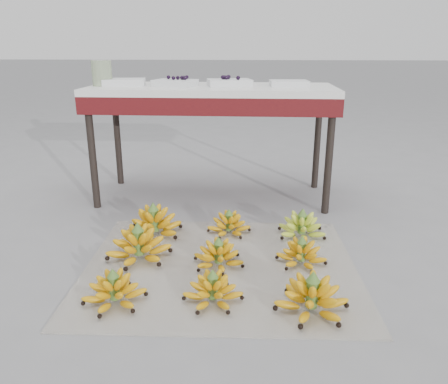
# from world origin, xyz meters

# --- Properties ---
(ground) EXTENTS (60.00, 60.00, 0.00)m
(ground) POSITION_xyz_m (0.00, 0.00, 0.00)
(ground) COLOR slate
(ground) RESTS_ON ground
(newspaper_mat) EXTENTS (1.29, 1.09, 0.01)m
(newspaper_mat) POSITION_xyz_m (0.08, -0.00, 0.00)
(newspaper_mat) COLOR silver
(newspaper_mat) RESTS_ON ground
(bunch_front_left) EXTENTS (0.26, 0.26, 0.15)m
(bunch_front_left) POSITION_xyz_m (-0.31, -0.34, 0.06)
(bunch_front_left) COLOR #E5B006
(bunch_front_left) RESTS_ON newspaper_mat
(bunch_front_center) EXTENTS (0.27, 0.27, 0.14)m
(bunch_front_center) POSITION_xyz_m (0.08, -0.31, 0.06)
(bunch_front_center) COLOR #E5B006
(bunch_front_center) RESTS_ON newspaper_mat
(bunch_front_right) EXTENTS (0.31, 0.31, 0.17)m
(bunch_front_right) POSITION_xyz_m (0.46, -0.35, 0.07)
(bunch_front_right) COLOR #E5B006
(bunch_front_right) RESTS_ON newspaper_mat
(bunch_mid_left) EXTENTS (0.34, 0.34, 0.19)m
(bunch_mid_left) POSITION_xyz_m (-0.31, 0.04, 0.07)
(bunch_mid_left) COLOR #E5B006
(bunch_mid_left) RESTS_ON newspaper_mat
(bunch_mid_center) EXTENTS (0.30, 0.30, 0.15)m
(bunch_mid_center) POSITION_xyz_m (0.07, -0.00, 0.06)
(bunch_mid_center) COLOR #E5B006
(bunch_mid_center) RESTS_ON newspaper_mat
(bunch_mid_right) EXTENTS (0.28, 0.28, 0.14)m
(bunch_mid_right) POSITION_xyz_m (0.46, 0.04, 0.05)
(bunch_mid_right) COLOR #E5B006
(bunch_mid_right) RESTS_ON newspaper_mat
(bunch_back_left) EXTENTS (0.31, 0.31, 0.19)m
(bunch_back_left) POSITION_xyz_m (-0.30, 0.32, 0.07)
(bunch_back_left) COLOR #E5B006
(bunch_back_left) RESTS_ON newspaper_mat
(bunch_back_center) EXTENTS (0.28, 0.28, 0.14)m
(bunch_back_center) POSITION_xyz_m (0.10, 0.37, 0.05)
(bunch_back_center) COLOR #E5B006
(bunch_back_center) RESTS_ON newspaper_mat
(bunch_back_right) EXTENTS (0.29, 0.29, 0.16)m
(bunch_back_right) POSITION_xyz_m (0.49, 0.36, 0.06)
(bunch_back_right) COLOR #8CB037
(bunch_back_right) RESTS_ON newspaper_mat
(vendor_table) EXTENTS (1.54, 0.62, 0.74)m
(vendor_table) POSITION_xyz_m (-0.04, 0.99, 0.65)
(vendor_table) COLOR black
(vendor_table) RESTS_ON ground
(tray_far_left) EXTENTS (0.29, 0.23, 0.04)m
(tray_far_left) POSITION_xyz_m (-0.61, 0.99, 0.76)
(tray_far_left) COLOR silver
(tray_far_left) RESTS_ON vendor_table
(tray_left) EXTENTS (0.28, 0.23, 0.06)m
(tray_left) POSITION_xyz_m (-0.27, 0.95, 0.76)
(tray_left) COLOR silver
(tray_left) RESTS_ON vendor_table
(tray_right) EXTENTS (0.30, 0.24, 0.07)m
(tray_right) POSITION_xyz_m (0.07, 0.97, 0.76)
(tray_right) COLOR silver
(tray_right) RESTS_ON vendor_table
(tray_far_right) EXTENTS (0.24, 0.18, 0.04)m
(tray_far_right) POSITION_xyz_m (0.44, 0.98, 0.76)
(tray_far_right) COLOR silver
(tray_far_right) RESTS_ON vendor_table
(glass_jar) EXTENTS (0.16, 0.16, 0.16)m
(glass_jar) POSITION_xyz_m (-0.73, 0.95, 0.82)
(glass_jar) COLOR beige
(glass_jar) RESTS_ON vendor_table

